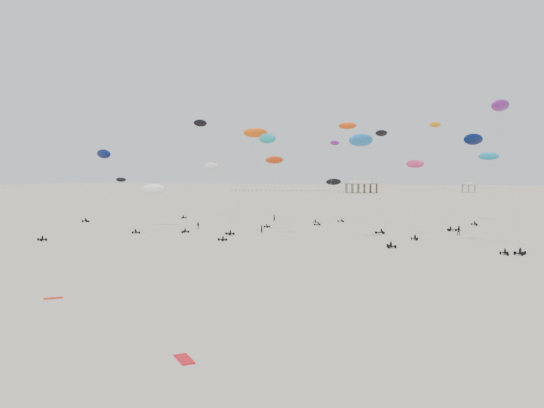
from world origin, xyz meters
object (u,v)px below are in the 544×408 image
(pavilion_small, at_px, (469,187))
(rig_4, at_px, (486,168))
(rig_0, at_px, (415,189))
(spectator_0, at_px, (262,233))
(pavilion_main, at_px, (361,187))
(rig_9, at_px, (343,140))

(pavilion_small, bearing_deg, rig_4, -94.07)
(rig_0, xyz_separation_m, spectator_0, (-31.32, 0.44, -9.70))
(pavilion_small, xyz_separation_m, rig_0, (-34.55, -279.37, 6.21))
(rig_4, bearing_deg, rig_0, 45.42)
(pavilion_main, bearing_deg, spectator_0, -89.05)
(pavilion_small, height_order, spectator_0, pavilion_small)
(pavilion_main, bearing_deg, pavilion_small, 23.20)
(rig_4, bearing_deg, spectator_0, 17.96)
(rig_4, xyz_separation_m, rig_9, (-35.52, -10.28, 7.18))
(spectator_0, bearing_deg, rig_4, -108.26)
(rig_4, bearing_deg, rig_9, -4.57)
(rig_4, height_order, rig_9, rig_9)
(pavilion_main, xyz_separation_m, spectator_0, (4.13, -248.92, -4.22))
(pavilion_main, height_order, spectator_0, pavilion_main)
(rig_0, height_order, rig_9, rig_9)
(rig_0, relative_size, rig_4, 0.79)
(rig_0, height_order, spectator_0, rig_0)
(rig_0, height_order, rig_4, rig_4)
(spectator_0, bearing_deg, rig_0, -147.74)
(pavilion_main, distance_m, rig_0, 251.93)
(pavilion_main, bearing_deg, rig_4, -75.85)
(pavilion_main, relative_size, rig_0, 1.36)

